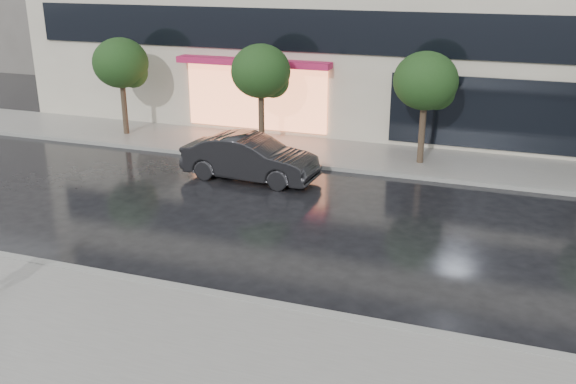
% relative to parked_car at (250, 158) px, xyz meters
% --- Properties ---
extents(ground, '(120.00, 120.00, 0.00)m').
position_rel_parked_car_xyz_m(ground, '(2.04, -6.60, -0.74)').
color(ground, black).
rests_on(ground, ground).
extents(sidewalk_near, '(60.00, 4.50, 0.12)m').
position_rel_parked_car_xyz_m(sidewalk_near, '(2.04, -9.85, -0.68)').
color(sidewalk_near, slate).
rests_on(sidewalk_near, ground).
extents(sidewalk_far, '(60.00, 3.50, 0.12)m').
position_rel_parked_car_xyz_m(sidewalk_far, '(2.04, 3.65, -0.68)').
color(sidewalk_far, slate).
rests_on(sidewalk_far, ground).
extents(curb_near, '(60.00, 0.25, 0.14)m').
position_rel_parked_car_xyz_m(curb_near, '(2.04, -7.60, -0.67)').
color(curb_near, gray).
rests_on(curb_near, ground).
extents(curb_far, '(60.00, 0.25, 0.14)m').
position_rel_parked_car_xyz_m(curb_far, '(2.04, 1.90, -0.67)').
color(curb_far, gray).
rests_on(curb_far, ground).
extents(tree_far_west, '(2.20, 2.20, 3.99)m').
position_rel_parked_car_xyz_m(tree_far_west, '(-6.90, 3.43, 2.18)').
color(tree_far_west, '#33261C').
rests_on(tree_far_west, ground).
extents(tree_mid_west, '(2.20, 2.20, 3.99)m').
position_rel_parked_car_xyz_m(tree_mid_west, '(-0.90, 3.43, 2.18)').
color(tree_mid_west, '#33261C').
rests_on(tree_mid_west, ground).
extents(tree_mid_east, '(2.20, 2.20, 3.99)m').
position_rel_parked_car_xyz_m(tree_mid_east, '(5.10, 3.43, 2.18)').
color(tree_mid_east, '#33261C').
rests_on(tree_mid_east, ground).
extents(parked_car, '(4.56, 1.79, 1.48)m').
position_rel_parked_car_xyz_m(parked_car, '(0.00, 0.00, 0.00)').
color(parked_car, black).
rests_on(parked_car, ground).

